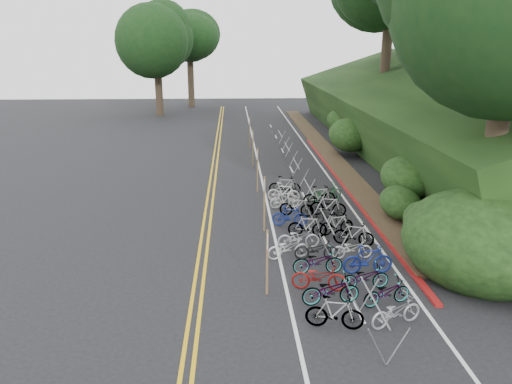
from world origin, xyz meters
The scene contains 10 objects.
ground centered at (0.00, 0.00, 0.00)m, with size 120.00×120.00×0.00m, color black.
road_markings centered at (0.63, 10.10, 0.00)m, with size 7.47×80.00×0.01m.
red_curb centered at (5.70, 12.00, 0.05)m, with size 0.25×28.00×0.10m, color maroon.
embankment centered at (12.96, 19.04, 2.57)m, with size 14.30×48.14×9.11m.
bike_rack_front centered at (3.15, -3.40, 0.82)m, with size 1.12×2.97×1.11m.
bike_racks_rest centered at (3.00, 13.00, 0.85)m, with size 1.14×23.00×1.17m.
signpost_near centered at (0.32, -0.83, 1.31)m, with size 0.08×0.40×2.28m.
signposts_rest centered at (0.60, 14.00, 1.43)m, with size 0.08×18.40×2.50m.
bike_front centered at (1.33, 2.01, 0.43)m, with size 1.66×0.58×0.87m, color beige.
bike_valet centered at (2.96, 3.24, 0.48)m, with size 3.28×15.20×1.10m.
Camera 1 is at (-0.76, -15.72, 8.04)m, focal length 35.00 mm.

